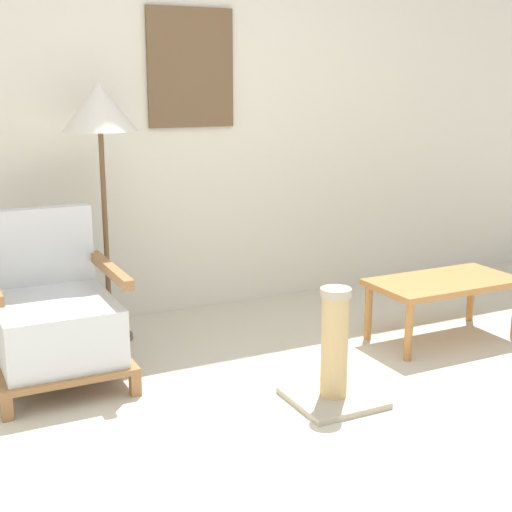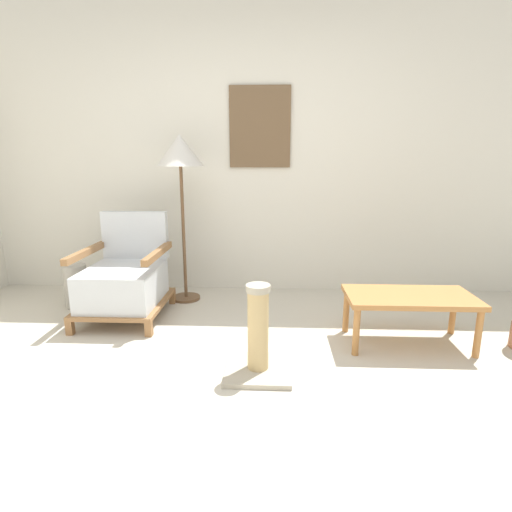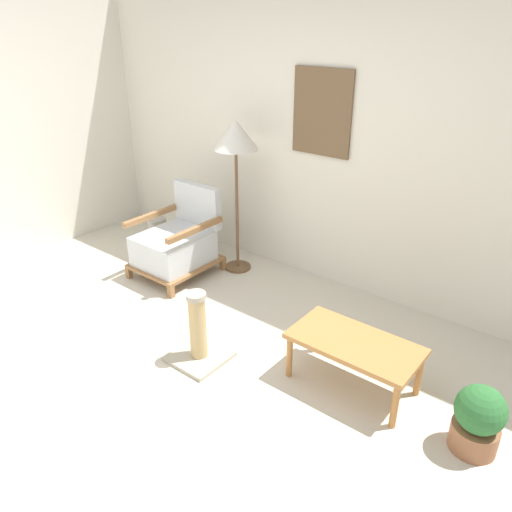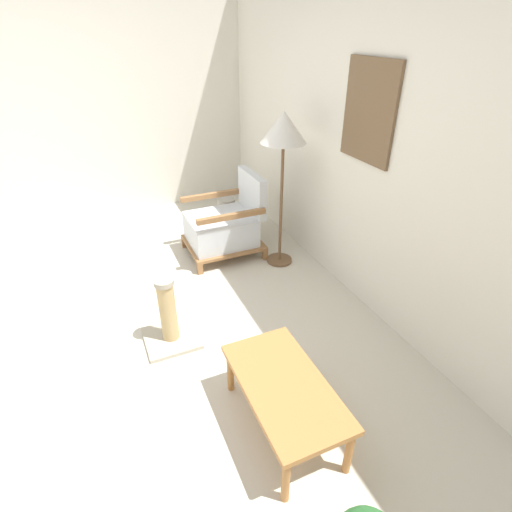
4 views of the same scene
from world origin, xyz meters
name	(u,v)px [view 2 (image 2 of 4)]	position (x,y,z in m)	size (l,w,h in m)	color
ground_plane	(228,426)	(0.00, 0.00, 0.00)	(14.00, 14.00, 0.00)	beige
wall_back	(252,150)	(0.00, 2.19, 1.35)	(8.00, 0.09, 2.70)	silver
armchair	(125,279)	(-0.98, 1.37, 0.31)	(0.64, 0.74, 0.83)	olive
floor_lamp	(180,158)	(-0.59, 1.80, 1.28)	(0.41, 0.41, 1.47)	brown
coffee_table	(409,301)	(1.15, 0.95, 0.31)	(0.86, 0.45, 0.36)	#B2753D
vase	(76,286)	(-1.51, 1.57, 0.19)	(0.20, 0.20, 0.37)	#9E998E
scratching_post	(258,342)	(0.13, 0.52, 0.20)	(0.40, 0.40, 0.55)	#B2A893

